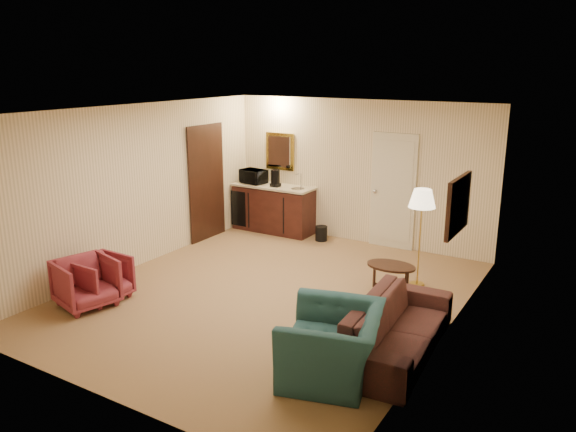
# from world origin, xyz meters

# --- Properties ---
(ground) EXTENTS (6.00, 6.00, 0.00)m
(ground) POSITION_xyz_m (0.00, 0.00, 0.00)
(ground) COLOR olive
(ground) RESTS_ON ground
(room_walls) EXTENTS (5.02, 6.01, 2.61)m
(room_walls) POSITION_xyz_m (-0.10, 0.77, 1.72)
(room_walls) COLOR beige
(room_walls) RESTS_ON ground
(wetbar_cabinet) EXTENTS (1.64, 0.58, 0.92)m
(wetbar_cabinet) POSITION_xyz_m (-1.65, 2.72, 0.46)
(wetbar_cabinet) COLOR #3C1913
(wetbar_cabinet) RESTS_ON ground
(sofa) EXTENTS (0.75, 2.14, 0.82)m
(sofa) POSITION_xyz_m (2.15, -0.64, 0.41)
(sofa) COLOR black
(sofa) RESTS_ON ground
(teal_armchair) EXTENTS (1.01, 1.28, 0.99)m
(teal_armchair) POSITION_xyz_m (1.75, -1.49, 0.49)
(teal_armchair) COLOR #1C3C47
(teal_armchair) RESTS_ON ground
(rose_chair_near) EXTENTS (0.65, 0.69, 0.68)m
(rose_chair_near) POSITION_xyz_m (-1.90, -1.35, 0.34)
(rose_chair_near) COLOR maroon
(rose_chair_near) RESTS_ON ground
(rose_chair_far) EXTENTS (0.83, 0.86, 0.74)m
(rose_chair_far) POSITION_xyz_m (-1.90, -1.60, 0.37)
(rose_chair_far) COLOR maroon
(rose_chair_far) RESTS_ON ground
(coffee_table) EXTENTS (0.85, 0.73, 0.41)m
(coffee_table) POSITION_xyz_m (1.44, 1.00, 0.20)
(coffee_table) COLOR black
(coffee_table) RESTS_ON ground
(floor_lamp) EXTENTS (0.43, 0.43, 1.47)m
(floor_lamp) POSITION_xyz_m (1.70, 1.45, 0.73)
(floor_lamp) COLOR gold
(floor_lamp) RESTS_ON ground
(waste_bin) EXTENTS (0.23, 0.23, 0.28)m
(waste_bin) POSITION_xyz_m (-0.55, 2.65, 0.14)
(waste_bin) COLOR black
(waste_bin) RESTS_ON ground
(microwave) EXTENTS (0.53, 0.35, 0.34)m
(microwave) POSITION_xyz_m (-2.10, 2.69, 1.09)
(microwave) COLOR black
(microwave) RESTS_ON wetbar_cabinet
(coffee_maker) EXTENTS (0.17, 0.17, 0.32)m
(coffee_maker) POSITION_xyz_m (-1.56, 2.66, 1.08)
(coffee_maker) COLOR black
(coffee_maker) RESTS_ON wetbar_cabinet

